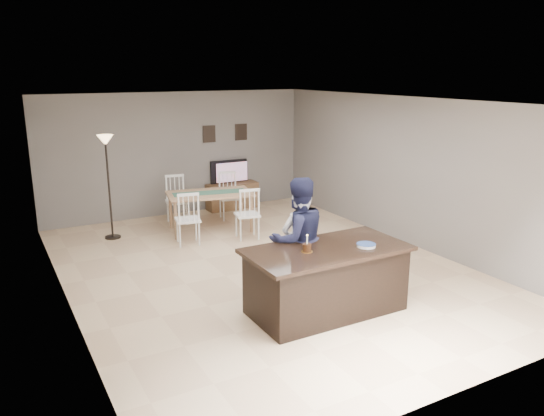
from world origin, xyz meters
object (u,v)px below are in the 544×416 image
television (231,172)px  man (298,239)px  kitchen_island (326,279)px  tv_console (232,196)px  dining_table (210,199)px  floor_lamp (107,159)px  plate_stack (366,245)px  birthday_cake (307,248)px  woman (299,244)px

television → man: (-1.31, -5.09, 0.01)m
kitchen_island → tv_console: 5.70m
kitchen_island → television: 5.78m
dining_table → floor_lamp: (-1.86, 0.45, 0.90)m
tv_console → plate_stack: bearing=-97.1°
dining_table → plate_stack: bearing=-73.6°
birthday_cake → floor_lamp: (-1.46, 4.65, 0.59)m
birthday_cake → dining_table: size_ratio=0.11×
birthday_cake → floor_lamp: bearing=107.4°
kitchen_island → birthday_cake: size_ratio=9.18×
floor_lamp → television: bearing=18.4°
birthday_cake → dining_table: 4.23m
kitchen_island → dining_table: dining_table is taller
tv_console → kitchen_island: bearing=-102.2°
tv_console → man: bearing=-104.6°
kitchen_island → television: bearing=78.0°
plate_stack → tv_console: bearing=82.9°
woman → floor_lamp: (-1.69, 4.10, 0.75)m
tv_console → plate_stack: 5.86m
woman → plate_stack: (0.56, -0.76, 0.12)m
kitchen_island → floor_lamp: bearing=110.9°
man → plate_stack: bearing=130.2°
kitchen_island → woman: bearing=98.7°
man → floor_lamp: size_ratio=0.88×
man → dining_table: size_ratio=0.82×
plate_stack → dining_table: bearing=95.1°
dining_table → kitchen_island: bearing=-79.9°
kitchen_island → man: (-0.11, 0.55, 0.42)m
birthday_cake → plate_stack: (0.79, -0.21, -0.04)m
birthday_cake → dining_table: bearing=84.6°
man → plate_stack: size_ratio=6.93×
television → floor_lamp: bearing=18.4°
tv_console → man: man is taller
tv_console → television: (0.00, 0.07, 0.56)m
man → birthday_cake: 0.59m
kitchen_island → dining_table: 4.21m
television → dining_table: television is taller
television → dining_table: 1.84m
kitchen_island → tv_console: (1.20, 5.57, -0.15)m
man → floor_lamp: floor_lamp is taller
tv_console → woman: woman is taller
dining_table → floor_lamp: bearing=177.6°
woman → tv_console: bearing=-109.3°
kitchen_island → dining_table: size_ratio=1.00×
woman → floor_lamp: 4.50m
woman → birthday_cake: (-0.23, -0.55, 0.16)m
dining_table → birthday_cake: bearing=-84.1°
kitchen_island → floor_lamp: floor_lamp is taller
plate_stack → dining_table: (-0.40, 4.41, -0.27)m
woman → dining_table: size_ratio=0.75×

